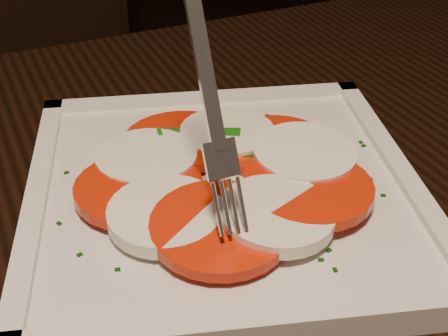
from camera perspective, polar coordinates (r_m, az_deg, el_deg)
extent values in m
cube|color=black|center=(0.42, -3.08, -11.15)|extent=(1.23, 0.85, 0.04)
cylinder|color=black|center=(1.12, 17.15, -4.87)|extent=(0.06, 0.06, 0.71)
cube|color=black|center=(1.22, -12.54, 4.85)|extent=(0.53, 0.53, 0.04)
cylinder|color=black|center=(1.18, -14.57, -11.84)|extent=(0.04, 0.04, 0.41)
cylinder|color=black|center=(1.31, -0.48, -5.01)|extent=(0.04, 0.04, 0.41)
cylinder|color=black|center=(1.55, -8.83, 1.52)|extent=(0.04, 0.04, 0.41)
cube|color=silver|center=(0.46, 0.00, -2.35)|extent=(0.34, 0.34, 0.01)
cylinder|color=red|center=(0.49, 4.47, 2.07)|extent=(0.09, 0.09, 0.01)
cylinder|color=white|center=(0.50, 0.31, 3.09)|extent=(0.08, 0.08, 0.01)
cylinder|color=red|center=(0.49, -3.96, 2.50)|extent=(0.09, 0.09, 0.01)
cylinder|color=white|center=(0.47, -7.07, 0.82)|extent=(0.08, 0.08, 0.01)
cylinder|color=red|center=(0.44, -7.79, -1.88)|extent=(0.09, 0.09, 0.01)
cylinder|color=white|center=(0.41, -5.39, -4.24)|extent=(0.08, 0.08, 0.01)
cylinder|color=red|center=(0.40, -0.39, -5.42)|extent=(0.09, 0.09, 0.01)
cylinder|color=white|center=(0.40, 4.84, -4.25)|extent=(0.08, 0.08, 0.02)
cylinder|color=red|center=(0.43, 7.70, -1.75)|extent=(0.09, 0.09, 0.01)
cylinder|color=white|center=(0.46, 7.40, 1.23)|extent=(0.08, 0.08, 0.01)
cube|color=#175F10|center=(0.49, -3.92, 3.35)|extent=(0.04, 0.02, 0.01)
cube|color=#175F10|center=(0.47, 4.37, 1.55)|extent=(0.04, 0.03, 0.01)
cube|color=#175F10|center=(0.42, 3.27, -2.48)|extent=(0.04, 0.02, 0.01)
cube|color=#175F10|center=(0.46, -4.74, 0.48)|extent=(0.03, 0.02, 0.00)
cube|color=#175F10|center=(0.49, -0.62, 3.34)|extent=(0.04, 0.03, 0.00)
cube|color=#175F10|center=(0.44, -8.71, -1.11)|extent=(0.04, 0.03, 0.00)
cube|color=#0B3409|center=(0.45, 12.77, -2.96)|extent=(0.00, 0.00, 0.00)
cube|color=#0B3409|center=(0.38, 1.71, -10.05)|extent=(0.00, 0.00, 0.00)
cube|color=#0B3409|center=(0.52, -5.21, 3.44)|extent=(0.00, 0.00, 0.00)
cube|color=#0B3409|center=(0.51, 12.64, 2.00)|extent=(0.00, 0.00, 0.00)
cube|color=#0B3409|center=(0.55, 1.24, 5.26)|extent=(0.00, 0.00, 0.00)
cube|color=#0B3409|center=(0.40, -13.06, -7.74)|extent=(0.00, 0.00, 0.00)
cube|color=#0B3409|center=(0.54, 3.97, 4.81)|extent=(0.00, 0.00, 0.00)
cube|color=#0B3409|center=(0.40, 9.56, -7.44)|extent=(0.00, 0.00, 0.00)
cube|color=#0B3409|center=(0.53, 0.38, 4.31)|extent=(0.00, 0.00, 0.00)
cube|color=#0B3409|center=(0.44, -11.55, -3.14)|extent=(0.00, 0.00, 0.00)
cube|color=#0B3409|center=(0.39, -9.70, -9.14)|extent=(0.00, 0.00, 0.00)
cube|color=#0B3409|center=(0.53, -7.41, 4.31)|extent=(0.00, 0.00, 0.00)
cube|color=#0B3409|center=(0.45, 14.35, -2.44)|extent=(0.00, 0.00, 0.00)
cube|color=#0B3409|center=(0.47, 13.25, -0.98)|extent=(0.00, 0.00, 0.00)
cube|color=#0B3409|center=(0.51, 12.39, 2.32)|extent=(0.00, 0.00, 0.00)
cube|color=#0B3409|center=(0.39, 10.11, -9.16)|extent=(0.00, 0.00, 0.00)
cube|color=#0B3409|center=(0.39, 8.85, -8.30)|extent=(0.00, 0.00, 0.00)
cube|color=#0B3409|center=(0.53, -5.75, 4.31)|extent=(0.00, 0.00, 0.00)
cube|color=#0B3409|center=(0.43, -14.84, -4.93)|extent=(0.00, 0.00, 0.00)
cube|color=#0B3409|center=(0.53, -0.81, 4.54)|extent=(0.00, 0.00, 0.00)
cube|color=#0B3409|center=(0.48, -14.21, -0.42)|extent=(0.00, 0.00, 0.00)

